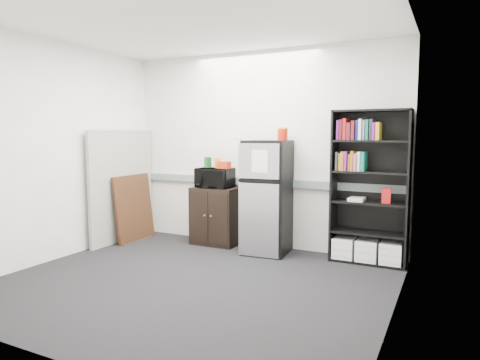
{
  "coord_description": "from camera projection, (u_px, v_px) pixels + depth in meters",
  "views": [
    {
      "loc": [
        2.41,
        -3.69,
        1.55
      ],
      "look_at": [
        0.11,
        0.9,
        1.01
      ],
      "focal_mm": 32.0,
      "sensor_mm": 36.0,
      "label": 1
    }
  ],
  "objects": [
    {
      "name": "floor",
      "position": [
        192.0,
        282.0,
        4.52
      ],
      "size": [
        4.0,
        4.0,
        0.0
      ],
      "primitive_type": "plane",
      "color": "black",
      "rests_on": "ground"
    },
    {
      "name": "wall_back",
      "position": [
        260.0,
        150.0,
        5.94
      ],
      "size": [
        4.0,
        0.02,
        2.7
      ],
      "primitive_type": "cube",
      "color": "silver",
      "rests_on": "floor"
    },
    {
      "name": "wall_right",
      "position": [
        397.0,
        160.0,
        3.49
      ],
      "size": [
        0.02,
        3.5,
        2.7
      ],
      "primitive_type": "cube",
      "color": "silver",
      "rests_on": "floor"
    },
    {
      "name": "wall_left",
      "position": [
        54.0,
        151.0,
        5.27
      ],
      "size": [
        0.02,
        3.5,
        2.7
      ],
      "primitive_type": "cube",
      "color": "silver",
      "rests_on": "floor"
    },
    {
      "name": "ceiling",
      "position": [
        189.0,
        19.0,
        4.24
      ],
      "size": [
        4.0,
        3.5,
        0.02
      ],
      "primitive_type": "cube",
      "color": "white",
      "rests_on": "wall_back"
    },
    {
      "name": "electrical_raceway",
      "position": [
        259.0,
        182.0,
        5.96
      ],
      "size": [
        3.92,
        0.05,
        0.1
      ],
      "primitive_type": "cube",
      "color": "gray",
      "rests_on": "wall_back"
    },
    {
      "name": "wall_note",
      "position": [
        237.0,
        135.0,
        6.07
      ],
      "size": [
        0.14,
        0.0,
        0.1
      ],
      "primitive_type": "cube",
      "color": "white",
      "rests_on": "wall_back"
    },
    {
      "name": "bookshelf",
      "position": [
        370.0,
        188.0,
        5.14
      ],
      "size": [
        0.9,
        0.34,
        1.85
      ],
      "color": "black",
      "rests_on": "floor"
    },
    {
      "name": "cubicle_partition",
      "position": [
        122.0,
        186.0,
        6.24
      ],
      "size": [
        0.06,
        1.3,
        1.62
      ],
      "color": "gray",
      "rests_on": "floor"
    },
    {
      "name": "cabinet",
      "position": [
        216.0,
        216.0,
        6.07
      ],
      "size": [
        0.65,
        0.44,
        0.81
      ],
      "color": "black",
      "rests_on": "floor"
    },
    {
      "name": "microwave",
      "position": [
        215.0,
        178.0,
        6.0
      ],
      "size": [
        0.52,
        0.37,
        0.27
      ],
      "primitive_type": "imported",
      "rotation": [
        0.0,
        0.0,
        0.06
      ],
      "color": "black",
      "rests_on": "cabinet"
    },
    {
      "name": "snack_box_a",
      "position": [
        207.0,
        162.0,
        6.07
      ],
      "size": [
        0.07,
        0.06,
        0.15
      ],
      "primitive_type": "cube",
      "rotation": [
        0.0,
        0.0,
        0.07
      ],
      "color": "#1B5F1E",
      "rests_on": "microwave"
    },
    {
      "name": "snack_box_b",
      "position": [
        208.0,
        162.0,
        6.06
      ],
      "size": [
        0.07,
        0.05,
        0.15
      ],
      "primitive_type": "cube",
      "rotation": [
        0.0,
        0.0,
        -0.07
      ],
      "color": "#0D3D19",
      "rests_on": "microwave"
    },
    {
      "name": "snack_box_c",
      "position": [
        218.0,
        163.0,
        6.0
      ],
      "size": [
        0.07,
        0.06,
        0.14
      ],
      "primitive_type": "cube",
      "rotation": [
        0.0,
        0.0,
        0.11
      ],
      "color": "orange",
      "rests_on": "microwave"
    },
    {
      "name": "snack_bag",
      "position": [
        224.0,
        165.0,
        5.9
      ],
      "size": [
        0.19,
        0.13,
        0.1
      ],
      "primitive_type": "cube",
      "rotation": [
        0.0,
        0.0,
        -0.17
      ],
      "color": "#B72F12",
      "rests_on": "microwave"
    },
    {
      "name": "refrigerator",
      "position": [
        267.0,
        197.0,
        5.6
      ],
      "size": [
        0.6,
        0.63,
        1.48
      ],
      "rotation": [
        0.0,
        0.0,
        0.08
      ],
      "color": "black",
      "rests_on": "floor"
    },
    {
      "name": "coffee_can",
      "position": [
        283.0,
        133.0,
        5.55
      ],
      "size": [
        0.14,
        0.14,
        0.18
      ],
      "color": "#A21B07",
      "rests_on": "refrigerator"
    },
    {
      "name": "framed_poster",
      "position": [
        134.0,
        208.0,
        6.3
      ],
      "size": [
        0.15,
        0.75,
        0.97
      ],
      "rotation": [
        0.0,
        -0.11,
        0.0
      ],
      "color": "#301D0D",
      "rests_on": "floor"
    }
  ]
}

